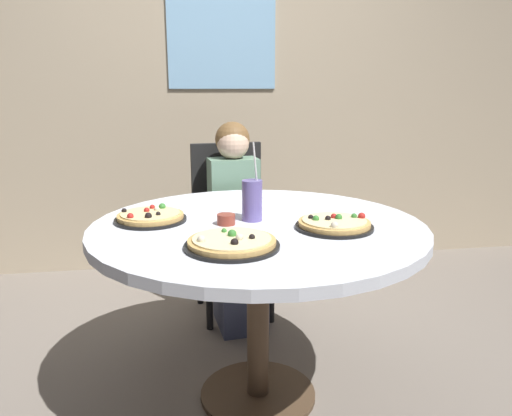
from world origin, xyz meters
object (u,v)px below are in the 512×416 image
(dining_table, at_px, (258,246))
(pizza_pepperoni, at_px, (150,217))
(diner_child, at_px, (237,236))
(sauce_bowl, at_px, (226,219))
(pizza_cheese, at_px, (232,243))
(chair_wooden, at_px, (230,219))
(soda_cup, at_px, (252,200))
(pizza_veggie, at_px, (334,224))

(dining_table, xyz_separation_m, pizza_pepperoni, (-0.41, 0.11, 0.11))
(diner_child, relative_size, sauce_bowl, 15.46)
(diner_child, bearing_deg, pizza_cheese, -98.07)
(chair_wooden, height_order, diner_child, diner_child)
(chair_wooden, height_order, pizza_cheese, chair_wooden)
(dining_table, bearing_deg, pizza_pepperoni, 165.36)
(dining_table, height_order, diner_child, diner_child)
(chair_wooden, distance_m, pizza_pepperoni, 0.92)
(dining_table, relative_size, diner_child, 1.19)
(pizza_pepperoni, distance_m, soda_cup, 0.40)
(pizza_veggie, bearing_deg, pizza_cheese, -157.83)
(sauce_bowl, bearing_deg, pizza_cheese, -92.38)
(chair_wooden, xyz_separation_m, pizza_cheese, (-0.13, -1.18, 0.24))
(pizza_cheese, bearing_deg, pizza_veggie, 22.17)
(pizza_cheese, bearing_deg, diner_child, 81.93)
(diner_child, distance_m, pizza_veggie, 0.92)
(chair_wooden, xyz_separation_m, pizza_veggie, (0.28, -1.01, 0.24))
(pizza_pepperoni, xyz_separation_m, soda_cup, (0.40, -0.05, 0.06))
(pizza_pepperoni, relative_size, sauce_bowl, 4.01)
(diner_child, xyz_separation_m, pizza_veggie, (0.26, -0.83, 0.28))
(pizza_veggie, relative_size, sauce_bowl, 4.15)
(soda_cup, relative_size, sauce_bowl, 4.40)
(sauce_bowl, bearing_deg, soda_cup, 22.74)
(dining_table, bearing_deg, chair_wooden, 90.52)
(dining_table, height_order, chair_wooden, chair_wooden)
(pizza_cheese, bearing_deg, pizza_pepperoni, 125.80)
(soda_cup, bearing_deg, pizza_pepperoni, 172.37)
(pizza_veggie, height_order, sauce_bowl, pizza_veggie)
(pizza_pepperoni, bearing_deg, diner_child, 55.79)
(pizza_veggie, bearing_deg, pizza_pepperoni, 162.20)
(pizza_cheese, xyz_separation_m, pizza_pepperoni, (-0.28, 0.38, 0.00))
(diner_child, bearing_deg, soda_cup, -91.84)
(chair_wooden, distance_m, pizza_veggie, 1.08)
(diner_child, height_order, pizza_pepperoni, diner_child)
(diner_child, xyz_separation_m, pizza_cheese, (-0.14, -1.00, 0.28))
(soda_cup, distance_m, sauce_bowl, 0.13)
(chair_wooden, relative_size, soda_cup, 3.09)
(pizza_veggie, xyz_separation_m, sauce_bowl, (-0.39, 0.12, 0.00))
(chair_wooden, xyz_separation_m, diner_child, (0.01, -0.18, -0.05))
(chair_wooden, bearing_deg, pizza_veggie, -74.70)
(pizza_veggie, distance_m, pizza_pepperoni, 0.71)
(chair_wooden, height_order, pizza_pepperoni, chair_wooden)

